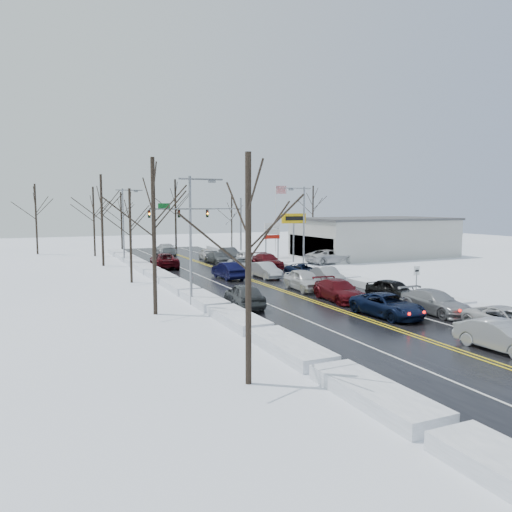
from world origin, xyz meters
name	(u,v)px	position (x,y,z in m)	size (l,w,h in m)	color
ground	(274,288)	(0.00, 0.00, 0.00)	(160.00, 160.00, 0.00)	white
road_surface	(264,285)	(0.00, 2.00, 0.01)	(14.00, 84.00, 0.01)	black
snow_bank_left	(181,291)	(-7.60, 2.00, 0.00)	(1.88, 72.00, 0.58)	white
snow_bank_right	(337,279)	(7.60, 2.00, 0.00)	(1.88, 72.00, 0.58)	white
traffic_signal_mast	(207,216)	(3.45, 27.99, 5.48)	(13.28, 0.39, 8.00)	slate
tires_plus_sign	(294,222)	(10.50, 15.99, 4.99)	(3.20, 0.34, 6.00)	slate
used_vehicles_sign	(272,233)	(10.50, 22.00, 3.32)	(2.20, 0.22, 4.65)	slate
speed_limit_sign	(417,275)	(8.20, -8.00, 1.63)	(0.55, 0.09, 2.35)	slate
flagpole	(277,212)	(15.17, 30.00, 5.93)	(1.87, 1.20, 10.00)	silver
dealership_building	(373,237)	(23.98, 18.00, 2.66)	(20.40, 12.40, 5.30)	#B0B1AC
streetlight_ne	(302,221)	(8.30, 10.00, 5.31)	(3.20, 0.25, 9.00)	slate
streetlight_sw	(193,229)	(-8.30, -4.00, 5.31)	(3.20, 0.25, 9.00)	slate
streetlight_nw	(125,219)	(-8.30, 24.00, 5.31)	(3.20, 0.25, 9.00)	slate
tree_left_a	(248,224)	(-11.00, -20.00, 6.29)	(3.60, 3.60, 9.00)	#2D231C
tree_left_b	(153,205)	(-11.50, -6.00, 6.99)	(4.00, 4.00, 10.00)	#2D231C
tree_left_c	(130,217)	(-10.50, 8.00, 5.94)	(3.40, 3.40, 8.50)	#2D231C
tree_left_d	(101,202)	(-11.20, 22.00, 7.33)	(4.20, 4.20, 10.50)	#2D231C
tree_left_e	(93,208)	(-10.80, 34.00, 6.64)	(3.80, 3.80, 9.50)	#2D231C
tree_far_a	(36,205)	(-18.00, 40.00, 6.99)	(4.00, 4.00, 10.00)	#2D231C
tree_far_b	(121,210)	(-6.00, 41.00, 6.29)	(3.60, 3.60, 9.00)	#2D231C
tree_far_c	(175,201)	(2.00, 39.00, 7.68)	(4.40, 4.40, 11.00)	#2D231C
tree_far_d	(232,212)	(12.00, 40.50, 5.94)	(3.40, 3.40, 8.50)	#2D231C
tree_far_e	(313,203)	(28.00, 41.00, 7.33)	(4.20, 4.20, 10.50)	#2D231C
queued_car_1	(500,351)	(1.83, -20.91, 0.00)	(1.55, 4.45, 1.47)	#A4A7AC
queued_car_2	(387,317)	(1.69, -12.70, 0.00)	(2.41, 5.22, 1.45)	black
queued_car_3	(339,301)	(1.83, -7.03, 0.00)	(2.16, 5.30, 1.54)	#4F0A10
queued_car_4	(304,290)	(1.79, -1.98, 0.00)	(2.02, 5.02, 1.71)	silver
queued_car_5	(265,278)	(1.80, 5.60, 0.00)	(1.58, 4.53, 1.49)	#AFB1B7
queued_car_6	(242,271)	(1.79, 11.41, 0.00)	(2.33, 5.06, 1.41)	#A9ACB1
queued_car_7	(218,263)	(1.68, 18.85, 0.00)	(1.92, 4.71, 1.37)	#444749
queued_car_8	(207,260)	(1.84, 23.18, 0.00)	(1.76, 4.37, 1.49)	silver
queued_car_10	(508,333)	(5.10, -18.69, 0.00)	(2.33, 5.05, 1.40)	silver
queued_car_11	(435,314)	(5.05, -13.25, 0.00)	(2.10, 5.18, 1.50)	gray
queued_car_12	(393,301)	(5.44, -8.68, 0.00)	(1.86, 4.63, 1.58)	black
queued_car_13	(327,284)	(5.31, 0.09, 0.00)	(1.56, 4.46, 1.47)	gray
queued_car_14	(305,277)	(5.45, 4.32, 0.00)	(2.24, 4.86, 1.35)	black
queued_car_15	(267,268)	(5.28, 12.48, 0.00)	(2.24, 5.50, 1.60)	#49090F
queued_car_16	(246,263)	(5.14, 18.20, 0.00)	(1.58, 3.94, 1.34)	silver
queued_car_17	(230,258)	(5.09, 23.61, 0.00)	(1.51, 4.34, 1.43)	#393A3D
oncoming_car_0	(228,279)	(-1.60, 6.69, 0.00)	(1.71, 4.92, 1.62)	black
oncoming_car_1	(164,268)	(-5.23, 17.21, 0.00)	(2.79, 6.06, 1.68)	#43080F
oncoming_car_2	(165,255)	(-1.65, 31.16, 0.00)	(2.33, 5.74, 1.67)	#ADB1B5
oncoming_car_3	(244,307)	(-5.41, -6.29, 0.00)	(2.00, 4.98, 1.70)	#3C3F41
parked_car_0	(330,263)	(14.06, 13.25, 0.00)	(2.82, 6.12, 1.70)	silver
parked_car_1	(345,261)	(17.20, 14.72, 0.00)	(2.11, 5.19, 1.51)	#474A4D
parked_car_2	(302,256)	(15.06, 21.85, 0.00)	(2.02, 5.02, 1.71)	black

